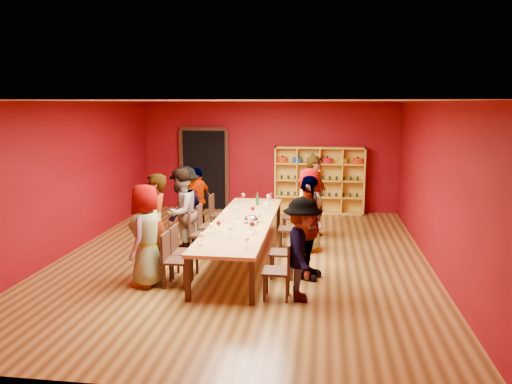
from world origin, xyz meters
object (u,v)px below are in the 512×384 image
person_left_0 (146,235)px  chair_person_right_4 (296,215)px  tasting_table (243,223)px  person_right_1 (308,228)px  chair_person_left_1 (180,249)px  chair_person_left_4 (216,212)px  person_left_3 (185,207)px  chair_person_right_1 (287,249)px  person_left_4 (198,200)px  chair_person_right_0 (282,267)px  wine_bottle (257,200)px  person_right_0 (302,249)px  chair_person_left_0 (172,257)px  person_right_4 (316,197)px  person_left_1 (155,225)px  shelving_unit (319,177)px  person_right_3 (309,210)px  chair_person_left_2 (197,231)px  person_left_2 (180,212)px  chair_person_right_3 (293,226)px  chair_person_left_3 (205,224)px  spittoon_bowl (251,219)px

person_left_0 → chair_person_right_4: 4.04m
tasting_table → chair_person_right_4: 2.01m
person_right_1 → chair_person_right_4: 2.73m
chair_person_left_1 → chair_person_left_4: 2.95m
person_left_3 → chair_person_right_1: (2.23, -1.59, -0.34)m
person_left_3 → person_left_4: bearing=-162.5°
person_left_3 → person_left_4: size_ratio=1.11×
chair_person_left_1 → chair_person_right_0: same height
person_left_0 → wine_bottle: (1.41, 3.08, 0.02)m
person_left_4 → person_right_0: (2.55, -3.70, 0.04)m
chair_person_left_0 → person_right_4: bearing=56.1°
person_left_3 → chair_person_right_4: person_left_3 is taller
person_left_1 → wine_bottle: person_left_1 is taller
shelving_unit → person_right_4: person_right_4 is taller
person_left_0 → person_right_3: 3.45m
chair_person_left_2 → wine_bottle: bearing=55.2°
tasting_table → person_left_2: person_left_2 is taller
person_left_4 → person_right_1: person_right_1 is taller
tasting_table → person_right_0: 2.23m
person_left_2 → person_left_4: size_ratio=1.14×
person_right_4 → wine_bottle: person_right_4 is taller
chair_person_left_0 → chair_person_right_1: size_ratio=1.00×
person_left_3 → chair_person_right_3: 2.26m
person_left_1 → chair_person_right_1: 2.29m
chair_person_left_1 → wine_bottle: size_ratio=3.14×
shelving_unit → chair_person_left_1: shelving_unit is taller
chair_person_left_0 → chair_person_left_2: 1.66m
chair_person_left_2 → shelving_unit: bearing=61.4°
shelving_unit → person_left_0: (-2.73, -5.89, -0.14)m
person_left_1 → chair_person_right_3: (2.25, 1.85, -0.40)m
chair_person_right_1 → chair_person_right_3: 1.64m
chair_person_left_2 → person_left_2: person_left_2 is taller
person_right_0 → person_right_3: size_ratio=0.94×
person_right_1 → shelving_unit: bearing=15.4°
chair_person_left_0 → chair_person_right_1: bearing=20.1°
chair_person_right_1 → wine_bottle: size_ratio=3.14×
wine_bottle → person_left_2: bearing=-132.9°
chair_person_left_3 → person_left_3: 0.53m
chair_person_right_0 → chair_person_right_3: same height
person_left_0 → person_left_1: 0.46m
chair_person_left_0 → chair_person_left_4: size_ratio=1.00×
chair_person_left_3 → chair_person_right_0: (1.82, -2.55, 0.00)m
tasting_table → person_left_4: 2.26m
chair_person_left_3 → wine_bottle: (0.99, 0.82, 0.36)m
chair_person_left_2 → person_right_0: (2.12, -1.95, 0.30)m
shelving_unit → chair_person_right_1: (-0.49, -5.22, -0.49)m
person_right_1 → person_right_4: size_ratio=0.97×
person_right_1 → spittoon_bowl: size_ratio=6.26×
person_left_0 → person_left_4: person_left_0 is taller
person_left_3 → person_left_4: (-0.02, 1.14, -0.09)m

